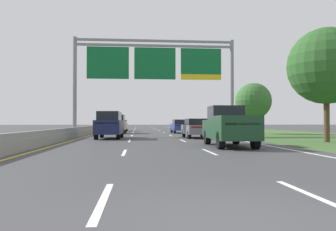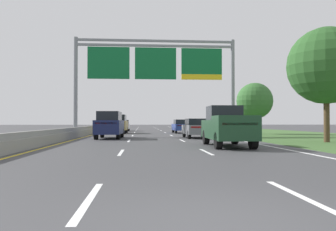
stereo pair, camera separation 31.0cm
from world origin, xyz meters
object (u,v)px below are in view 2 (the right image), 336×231
at_px(car_blue_right_lane_sedan, 181,126).
at_px(car_grey_right_lane_sedan, 196,128).
at_px(roadside_tree_near, 326,66).
at_px(car_white_left_lane_sedan, 123,125).
at_px(overhead_sign_gantry, 156,67).
at_px(car_gold_left_lane_suv, 118,124).
at_px(roadside_tree_mid, 255,101).
at_px(car_navy_left_lane_suv, 110,125).
at_px(pickup_truck_darkgreen, 227,126).

bearing_deg(car_blue_right_lane_sedan, car_grey_right_lane_sedan, 178.16).
bearing_deg(roadside_tree_near, car_blue_right_lane_sedan, 110.89).
xyz_separation_m(car_white_left_lane_sedan, car_grey_right_lane_sedan, (7.10, -21.63, 0.00)).
height_order(car_blue_right_lane_sedan, car_white_left_lane_sedan, same).
bearing_deg(overhead_sign_gantry, car_white_left_lane_sedan, 102.76).
bearing_deg(overhead_sign_gantry, car_gold_left_lane_suv, 117.45).
xyz_separation_m(car_grey_right_lane_sedan, roadside_tree_near, (7.37, -6.66, 4.09)).
xyz_separation_m(car_white_left_lane_sedan, car_gold_left_lane_suv, (0.01, -9.86, 0.28)).
bearing_deg(roadside_tree_mid, overhead_sign_gantry, -159.34).
xyz_separation_m(car_white_left_lane_sedan, roadside_tree_near, (14.47, -28.29, 4.09)).
xyz_separation_m(car_navy_left_lane_suv, car_gold_left_lane_suv, (-0.16, 12.32, 0.00)).
relative_size(car_gold_left_lane_suv, roadside_tree_near, 0.64).
distance_m(car_white_left_lane_sedan, roadside_tree_near, 32.04).
relative_size(pickup_truck_darkgreen, roadside_tree_near, 0.74).
bearing_deg(car_blue_right_lane_sedan, car_white_left_lane_sedan, 36.59).
bearing_deg(car_navy_left_lane_suv, car_blue_right_lane_sedan, -27.44).
height_order(car_blue_right_lane_sedan, car_gold_left_lane_suv, car_gold_left_lane_suv).
distance_m(car_blue_right_lane_sedan, car_grey_right_lane_sedan, 12.21).
bearing_deg(car_grey_right_lane_sedan, roadside_tree_near, -132.76).
distance_m(pickup_truck_darkgreen, car_blue_right_lane_sedan, 21.89).
xyz_separation_m(overhead_sign_gantry, roadside_tree_near, (10.52, -10.85, -1.53)).
bearing_deg(roadside_tree_mid, roadside_tree_near, -91.09).
xyz_separation_m(car_blue_right_lane_sedan, car_navy_left_lane_suv, (-7.10, -12.75, 0.28)).
relative_size(pickup_truck_darkgreen, car_blue_right_lane_sedan, 1.23).
relative_size(overhead_sign_gantry, roadside_tree_mid, 2.74).
bearing_deg(pickup_truck_darkgreen, car_white_left_lane_sedan, 14.52).
distance_m(car_blue_right_lane_sedan, car_white_left_lane_sedan, 11.90).
distance_m(car_grey_right_lane_sedan, roadside_tree_mid, 11.59).
distance_m(car_white_left_lane_sedan, roadside_tree_mid, 20.10).
xyz_separation_m(pickup_truck_darkgreen, roadside_tree_mid, (7.51, 17.94, 2.47)).
height_order(overhead_sign_gantry, car_navy_left_lane_suv, overhead_sign_gantry).
xyz_separation_m(pickup_truck_darkgreen, car_blue_right_lane_sedan, (0.03, 21.89, -0.26)).
height_order(pickup_truck_darkgreen, car_blue_right_lane_sedan, pickup_truck_darkgreen).
height_order(car_navy_left_lane_suv, roadside_tree_near, roadside_tree_near).
height_order(car_blue_right_lane_sedan, roadside_tree_mid, roadside_tree_mid).
bearing_deg(car_grey_right_lane_sedan, roadside_tree_mid, -43.43).
bearing_deg(pickup_truck_darkgreen, car_navy_left_lane_suv, 39.23).
relative_size(car_white_left_lane_sedan, roadside_tree_near, 0.60).
bearing_deg(car_gold_left_lane_suv, car_white_left_lane_sedan, 1.27).
xyz_separation_m(car_gold_left_lane_suv, car_grey_right_lane_sedan, (7.10, -11.77, -0.28)).
distance_m(car_navy_left_lane_suv, car_grey_right_lane_sedan, 6.96).
height_order(car_grey_right_lane_sedan, roadside_tree_near, roadside_tree_near).
distance_m(car_blue_right_lane_sedan, car_gold_left_lane_suv, 7.28).
height_order(car_blue_right_lane_sedan, car_grey_right_lane_sedan, same).
relative_size(car_grey_right_lane_sedan, roadside_tree_mid, 0.80).
height_order(car_navy_left_lane_suv, car_grey_right_lane_sedan, car_navy_left_lane_suv).
distance_m(pickup_truck_darkgreen, roadside_tree_near, 8.72).
bearing_deg(overhead_sign_gantry, car_navy_left_lane_suv, -128.64).
distance_m(overhead_sign_gantry, car_navy_left_lane_suv, 8.07).
xyz_separation_m(car_blue_right_lane_sedan, car_grey_right_lane_sedan, (-0.17, -12.21, 0.00)).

